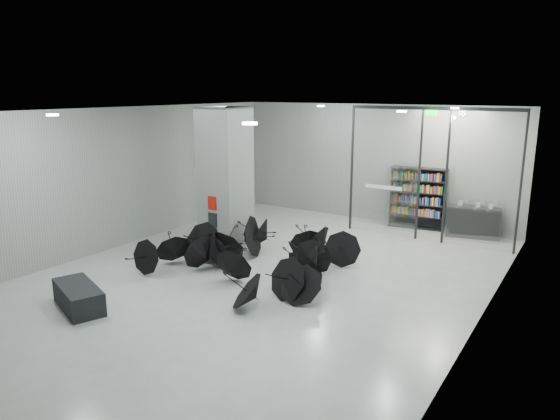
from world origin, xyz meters
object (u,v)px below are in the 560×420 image
Objects in this scene: bench at (79,297)px; bookshelf at (418,198)px; column at (225,177)px; shop_counter at (473,222)px; umbrella_cluster at (258,259)px.

bench is 10.86m from bookshelf.
column is at bearing 114.09° from bench.
column is at bearing -154.14° from shop_counter.
shop_counter is at bearing 57.47° from umbrella_cluster.
shop_counter is (6.02, 4.67, -1.53)m from column.
column reaches higher than bench.
umbrella_cluster is (-2.09, -6.18, -0.70)m from bookshelf.
column reaches higher than shop_counter.
bookshelf is (4.22, 4.75, -0.99)m from column.
umbrella_cluster is (2.13, -1.43, -1.69)m from column.
bookshelf reaches higher than shop_counter.
bench is (0.27, -5.33, -1.75)m from column.
column is 3.08m from umbrella_cluster.
bench is at bearing -87.13° from column.
umbrella_cluster is at bearing -33.86° from column.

